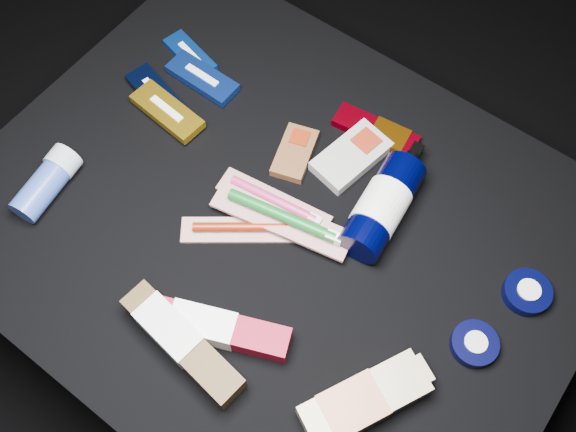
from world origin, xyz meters
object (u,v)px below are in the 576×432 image
Objects in this scene: lotion_bottle at (382,206)px; deodorant_stick at (47,182)px; toothpaste_carton_red at (215,328)px; bodywash_bottle at (362,402)px.

deodorant_stick is (-0.46, -0.28, -0.01)m from lotion_bottle.
deodorant_stick reaches higher than toothpaste_carton_red.
deodorant_stick is at bearing 154.02° from toothpaste_carton_red.
toothpaste_carton_red is (-0.23, -0.04, -0.00)m from bodywash_bottle.
bodywash_bottle is at bearing -12.49° from toothpaste_carton_red.
deodorant_stick reaches higher than bodywash_bottle.
toothpaste_carton_red is at bearing -112.65° from lotion_bottle.
lotion_bottle is at bearing 144.68° from bodywash_bottle.
deodorant_stick is 0.37m from toothpaste_carton_red.
toothpaste_carton_red is (0.37, -0.02, -0.01)m from deodorant_stick.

